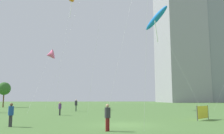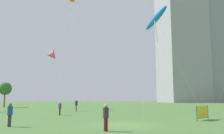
# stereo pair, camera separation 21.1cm
# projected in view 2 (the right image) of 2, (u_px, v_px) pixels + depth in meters

# --- Properties ---
(ground) EXTENTS (280.00, 280.00, 0.00)m
(ground) POSITION_uv_depth(u_px,v_px,m) (123.00, 125.00, 17.55)
(ground) COLOR #4C7538
(person_standing_0) EXTENTS (0.35, 0.35, 1.59)m
(person_standing_0) POSITION_uv_depth(u_px,v_px,m) (60.00, 108.00, 27.51)
(person_standing_0) COLOR #2D2D33
(person_standing_0) RESTS_ON ground
(person_standing_1) EXTENTS (0.42, 0.42, 1.87)m
(person_standing_1) POSITION_uv_depth(u_px,v_px,m) (76.00, 104.00, 36.29)
(person_standing_1) COLOR #3F593F
(person_standing_1) RESTS_ON ground
(person_standing_2) EXTENTS (0.37, 0.37, 1.66)m
(person_standing_2) POSITION_uv_depth(u_px,v_px,m) (106.00, 115.00, 14.20)
(person_standing_2) COLOR maroon
(person_standing_2) RESTS_ON ground
(person_standing_3) EXTENTS (0.37, 0.37, 1.67)m
(person_standing_3) POSITION_uv_depth(u_px,v_px,m) (10.00, 113.00, 16.40)
(person_standing_3) COLOR #2D2D33
(person_standing_3) RESTS_ON ground
(kite_flying_0) EXTENTS (2.24, 7.26, 22.52)m
(kite_flying_0) POSITION_uv_depth(u_px,v_px,m) (72.00, 0.00, 46.48)
(kite_flying_0) COLOR silver
(kite_flying_0) RESTS_ON ground
(kite_flying_6) EXTENTS (5.59, 4.32, 12.40)m
(kite_flying_6) POSITION_uv_depth(u_px,v_px,m) (156.00, 19.00, 26.82)
(kite_flying_6) COLOR silver
(kite_flying_6) RESTS_ON ground
(kite_flying_8) EXTENTS (1.67, 11.89, 11.37)m
(kite_flying_8) POSITION_uv_depth(u_px,v_px,m) (51.00, 55.00, 44.02)
(kite_flying_8) COLOR silver
(kite_flying_8) RESTS_ON ground
(park_tree_0) EXTENTS (2.87, 2.87, 5.71)m
(park_tree_0) POSITION_uv_depth(u_px,v_px,m) (5.00, 89.00, 52.60)
(park_tree_0) COLOR brown
(park_tree_0) RESTS_ON ground
(distant_highrise_0) EXTENTS (27.93, 28.29, 99.91)m
(distant_highrise_0) POSITION_uv_depth(u_px,v_px,m) (202.00, 14.00, 131.53)
(distant_highrise_0) COLOR gray
(distant_highrise_0) RESTS_ON ground
(distant_highrise_1) EXTENTS (23.39, 26.26, 72.56)m
(distant_highrise_1) POSITION_uv_depth(u_px,v_px,m) (180.00, 36.00, 126.89)
(distant_highrise_1) COLOR #939399
(distant_highrise_1) RESTS_ON ground
(event_banner) EXTENTS (1.86, 1.78, 1.35)m
(event_banner) POSITION_uv_depth(u_px,v_px,m) (202.00, 112.00, 21.42)
(event_banner) COLOR #4C4C4C
(event_banner) RESTS_ON ground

